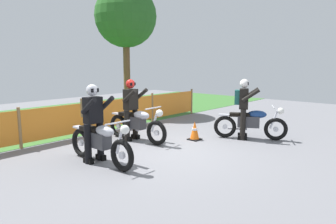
% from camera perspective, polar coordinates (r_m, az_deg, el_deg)
% --- Properties ---
extents(ground, '(24.00, 24.00, 0.02)m').
position_cam_1_polar(ground, '(7.65, -0.20, -7.09)').
color(ground, slate).
extents(grass_verge, '(24.00, 6.82, 0.01)m').
position_cam_1_polar(grass_verge, '(12.57, -21.91, -1.24)').
color(grass_verge, '#386B2D').
rests_on(grass_verge, ground).
extents(barrier_fence, '(9.52, 0.08, 1.05)m').
position_cam_1_polar(barrier_fence, '(9.59, -12.87, -0.62)').
color(barrier_fence, olive).
rests_on(barrier_fence, ground).
extents(tree_near_left, '(2.54, 2.54, 5.30)m').
position_cam_1_polar(tree_near_left, '(13.25, -7.91, 17.14)').
color(tree_near_left, brown).
rests_on(tree_near_left, ground).
extents(motorcycle_lead, '(1.07, 1.84, 0.96)m').
position_cam_1_polar(motorcycle_lead, '(8.90, 15.16, -1.96)').
color(motorcycle_lead, black).
rests_on(motorcycle_lead, ground).
extents(motorcycle_trailing, '(0.62, 2.10, 0.99)m').
position_cam_1_polar(motorcycle_trailing, '(8.41, -5.83, -2.21)').
color(motorcycle_trailing, black).
rests_on(motorcycle_trailing, ground).
extents(motorcycle_third, '(0.62, 2.09, 0.99)m').
position_cam_1_polar(motorcycle_third, '(6.65, -12.53, -5.45)').
color(motorcycle_third, black).
rests_on(motorcycle_third, ground).
extents(rider_lead, '(0.70, 0.79, 1.69)m').
position_cam_1_polar(rider_lead, '(8.82, 13.86, 1.20)').
color(rider_lead, black).
rests_on(rider_lead, ground).
extents(rider_trailing, '(0.57, 0.58, 1.69)m').
position_cam_1_polar(rider_trailing, '(8.47, -6.88, 0.85)').
color(rider_trailing, black).
rests_on(rider_trailing, ground).
extents(rider_third, '(0.54, 0.67, 1.69)m').
position_cam_1_polar(rider_third, '(6.73, -13.82, -1.21)').
color(rider_third, black).
rests_on(rider_third, ground).
extents(traffic_cone, '(0.32, 0.32, 0.53)m').
position_cam_1_polar(traffic_cone, '(8.57, 5.01, -3.49)').
color(traffic_cone, black).
rests_on(traffic_cone, ground).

